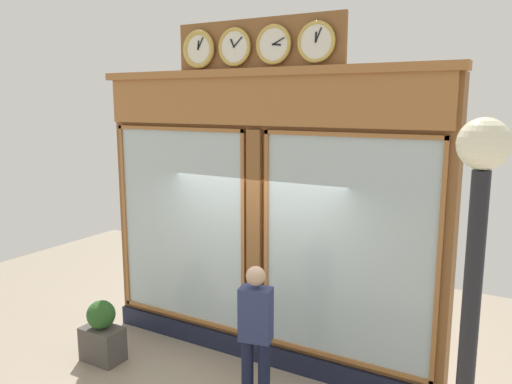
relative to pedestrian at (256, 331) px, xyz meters
name	(u,v)px	position (x,y,z in m)	size (l,w,h in m)	color
shop_facade	(261,216)	(0.54, -1.04, 1.06)	(4.95, 0.42, 4.48)	brown
pedestrian	(256,331)	(0.00, 0.00, 0.00)	(0.40, 0.29, 1.69)	#191E38
street_lamp	(470,322)	(-2.39, 1.71, 1.33)	(0.28, 0.28, 3.40)	black
planter_box	(103,344)	(2.33, 0.14, -0.70)	(0.56, 0.36, 0.47)	#4C4742
planter_shrub	(101,315)	(2.33, 0.14, -0.27)	(0.38, 0.38, 0.38)	#285623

